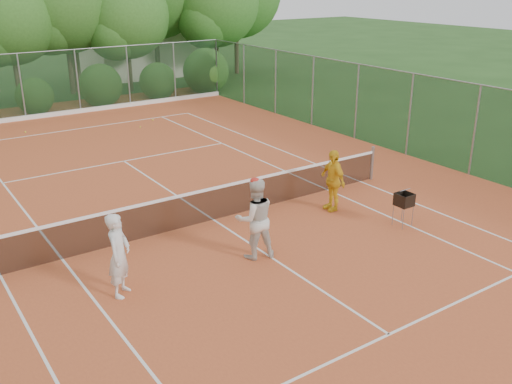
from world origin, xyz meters
The scene contains 14 objects.
ground centered at (0.00, 0.00, 0.00)m, with size 120.00×120.00×0.00m, color #23491A.
clay_court centered at (0.00, 0.00, 0.01)m, with size 18.00×36.00×0.02m, color #C1572C.
club_building centered at (9.00, 24.00, 1.50)m, with size 8.00×5.00×3.00m, color beige.
tennis_net centered at (0.00, 0.00, 0.53)m, with size 11.97×0.10×1.10m.
player_white centered at (-3.53, -2.24, 0.93)m, with size 0.66×0.44×1.82m, color silver.
player_center_grp centered at (-0.28, -2.39, 1.00)m, with size 1.11×0.97×1.98m.
player_yellow centered at (3.16, -1.20, 0.90)m, with size 1.03×0.43×1.76m, color yellow.
ball_hopper centered at (3.95, -3.13, 0.75)m, with size 0.40×0.40×0.92m.
stray_ball_a centered at (-1.92, 12.52, 0.05)m, with size 0.07×0.07×0.07m, color yellow.
stray_ball_b centered at (2.44, 10.54, 0.05)m, with size 0.07×0.07×0.07m, color gold.
stray_ball_c centered at (3.46, 11.45, 0.05)m, with size 0.07×0.07×0.07m, color #E1EF37.
court_markings centered at (0.00, 0.00, 0.02)m, with size 11.03×23.83×0.01m.
fence_back centered at (0.00, 15.00, 1.52)m, with size 18.07×0.07×3.00m.
fence_right centered at (9.00, -1.50, 1.52)m, with size 0.07×33.07×3.00m.
Camera 1 is at (-7.08, -12.39, 6.25)m, focal length 40.00 mm.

